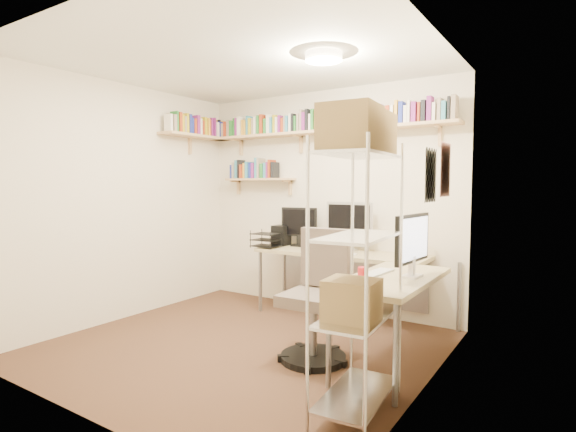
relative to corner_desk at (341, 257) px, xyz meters
The scene contains 6 objects.
ground 1.30m from the corner_desk, 116.46° to the right, with size 3.20×3.20×0.00m, color #3F251B.
room_shell 1.37m from the corner_desk, 116.28° to the right, with size 3.24×3.04×2.52m.
wall_shelves 1.63m from the corner_desk, 160.39° to the left, with size 3.12×1.09×0.79m.
corner_desk is the anchor object (origin of this frame).
office_chair 0.93m from the corner_desk, 76.18° to the right, with size 0.56×0.57×1.07m.
wire_rack 1.89m from the corner_desk, 60.57° to the right, with size 0.42×0.76×1.88m.
Camera 1 is at (2.48, -3.05, 1.43)m, focal length 28.00 mm.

